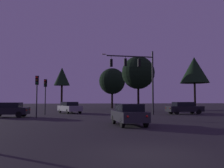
{
  "coord_description": "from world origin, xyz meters",
  "views": [
    {
      "loc": [
        -2.25,
        -7.74,
        1.81
      ],
      "look_at": [
        1.2,
        17.86,
        3.47
      ],
      "focal_mm": 39.01,
      "sensor_mm": 36.0,
      "label": 1
    }
  ],
  "objects_px": {
    "traffic_light_corner_right": "(45,90)",
    "tree_left_far": "(138,73)",
    "traffic_light_corner_left": "(37,88)",
    "car_crossing_left": "(9,110)",
    "car_far_lane": "(70,107)",
    "tree_right_cluster": "(62,77)",
    "tree_center_horizon": "(112,81)",
    "tree_behind_sign": "(194,70)",
    "car_crossing_right": "(184,108)",
    "car_nearside_lane": "(129,114)",
    "traffic_signal_mast_arm": "(138,70)"
  },
  "relations": [
    {
      "from": "traffic_light_corner_left",
      "to": "car_nearside_lane",
      "type": "height_order",
      "value": "traffic_light_corner_left"
    },
    {
      "from": "car_nearside_lane",
      "to": "tree_behind_sign",
      "type": "distance_m",
      "value": 24.2
    },
    {
      "from": "car_nearside_lane",
      "to": "car_crossing_left",
      "type": "distance_m",
      "value": 14.14
    },
    {
      "from": "tree_center_horizon",
      "to": "car_far_lane",
      "type": "bearing_deg",
      "value": -114.46
    },
    {
      "from": "car_far_lane",
      "to": "tree_right_cluster",
      "type": "distance_m",
      "value": 14.58
    },
    {
      "from": "car_nearside_lane",
      "to": "car_far_lane",
      "type": "xyz_separation_m",
      "value": [
        -4.76,
        16.1,
        0.0
      ]
    },
    {
      "from": "traffic_signal_mast_arm",
      "to": "traffic_light_corner_left",
      "type": "xyz_separation_m",
      "value": [
        -11.06,
        -3.19,
        -2.32
      ]
    },
    {
      "from": "car_crossing_left",
      "to": "tree_behind_sign",
      "type": "relative_size",
      "value": 0.48
    },
    {
      "from": "tree_right_cluster",
      "to": "tree_behind_sign",
      "type": "bearing_deg",
      "value": -27.21
    },
    {
      "from": "traffic_light_corner_right",
      "to": "car_nearside_lane",
      "type": "bearing_deg",
      "value": -59.67
    },
    {
      "from": "traffic_signal_mast_arm",
      "to": "tree_left_far",
      "type": "distance_m",
      "value": 9.71
    },
    {
      "from": "car_nearside_lane",
      "to": "car_far_lane",
      "type": "bearing_deg",
      "value": 106.46
    },
    {
      "from": "traffic_signal_mast_arm",
      "to": "tree_center_horizon",
      "type": "distance_m",
      "value": 22.8
    },
    {
      "from": "traffic_light_corner_right",
      "to": "tree_behind_sign",
      "type": "bearing_deg",
      "value": 15.12
    },
    {
      "from": "tree_left_far",
      "to": "tree_right_cluster",
      "type": "distance_m",
      "value": 15.38
    },
    {
      "from": "tree_right_cluster",
      "to": "traffic_light_corner_left",
      "type": "bearing_deg",
      "value": -92.45
    },
    {
      "from": "car_nearside_lane",
      "to": "tree_right_cluster",
      "type": "xyz_separation_m",
      "value": [
        -6.76,
        29.53,
        5.32
      ]
    },
    {
      "from": "traffic_light_corner_right",
      "to": "tree_center_horizon",
      "type": "relative_size",
      "value": 0.5
    },
    {
      "from": "traffic_light_corner_right",
      "to": "tree_left_far",
      "type": "distance_m",
      "value": 15.69
    },
    {
      "from": "traffic_signal_mast_arm",
      "to": "tree_left_far",
      "type": "xyz_separation_m",
      "value": [
        2.38,
        9.38,
        0.78
      ]
    },
    {
      "from": "traffic_light_corner_right",
      "to": "car_nearside_lane",
      "type": "relative_size",
      "value": 1.01
    },
    {
      "from": "car_crossing_left",
      "to": "tree_center_horizon",
      "type": "bearing_deg",
      "value": 60.42
    },
    {
      "from": "tree_behind_sign",
      "to": "tree_center_horizon",
      "type": "distance_m",
      "value": 18.8
    },
    {
      "from": "car_far_lane",
      "to": "tree_left_far",
      "type": "height_order",
      "value": "tree_left_far"
    },
    {
      "from": "traffic_light_corner_right",
      "to": "tree_left_far",
      "type": "relative_size",
      "value": 0.49
    },
    {
      "from": "traffic_light_corner_right",
      "to": "car_far_lane",
      "type": "relative_size",
      "value": 0.9
    },
    {
      "from": "traffic_light_corner_left",
      "to": "tree_right_cluster",
      "type": "distance_m",
      "value": 21.75
    },
    {
      "from": "car_nearside_lane",
      "to": "car_crossing_left",
      "type": "xyz_separation_m",
      "value": [
        -10.62,
        9.33,
        -0.0
      ]
    },
    {
      "from": "traffic_light_corner_left",
      "to": "car_far_lane",
      "type": "relative_size",
      "value": 0.89
    },
    {
      "from": "car_crossing_left",
      "to": "traffic_light_corner_right",
      "type": "bearing_deg",
      "value": 48.25
    },
    {
      "from": "traffic_light_corner_left",
      "to": "car_far_lane",
      "type": "xyz_separation_m",
      "value": [
        2.92,
        8.07,
        -2.17
      ]
    },
    {
      "from": "car_nearside_lane",
      "to": "tree_right_cluster",
      "type": "distance_m",
      "value": 30.76
    },
    {
      "from": "traffic_light_corner_left",
      "to": "car_crossing_right",
      "type": "bearing_deg",
      "value": 13.43
    },
    {
      "from": "traffic_signal_mast_arm",
      "to": "car_crossing_left",
      "type": "xyz_separation_m",
      "value": [
        -14.01,
        -1.89,
        -4.5
      ]
    },
    {
      "from": "tree_right_cluster",
      "to": "tree_left_far",
      "type": "bearing_deg",
      "value": -35.48
    },
    {
      "from": "car_nearside_lane",
      "to": "tree_behind_sign",
      "type": "height_order",
      "value": "tree_behind_sign"
    },
    {
      "from": "traffic_signal_mast_arm",
      "to": "car_nearside_lane",
      "type": "relative_size",
      "value": 1.83
    },
    {
      "from": "tree_behind_sign",
      "to": "tree_left_far",
      "type": "distance_m",
      "value": 8.73
    },
    {
      "from": "traffic_light_corner_left",
      "to": "car_crossing_right",
      "type": "xyz_separation_m",
      "value": [
        17.24,
        4.12,
        -2.18
      ]
    },
    {
      "from": "traffic_light_corner_left",
      "to": "traffic_signal_mast_arm",
      "type": "bearing_deg",
      "value": 16.1
    },
    {
      "from": "car_nearside_lane",
      "to": "car_crossing_right",
      "type": "distance_m",
      "value": 15.46
    },
    {
      "from": "tree_left_far",
      "to": "tree_right_cluster",
      "type": "xyz_separation_m",
      "value": [
        -12.52,
        8.93,
        0.03
      ]
    },
    {
      "from": "tree_left_far",
      "to": "tree_right_cluster",
      "type": "bearing_deg",
      "value": 144.52
    },
    {
      "from": "traffic_light_corner_left",
      "to": "car_crossing_left",
      "type": "distance_m",
      "value": 3.89
    },
    {
      "from": "traffic_light_corner_right",
      "to": "tree_behind_sign",
      "type": "relative_size",
      "value": 0.5
    },
    {
      "from": "traffic_light_corner_left",
      "to": "tree_left_far",
      "type": "bearing_deg",
      "value": 43.09
    },
    {
      "from": "car_crossing_left",
      "to": "tree_left_far",
      "type": "height_order",
      "value": "tree_left_far"
    },
    {
      "from": "traffic_light_corner_left",
      "to": "tree_behind_sign",
      "type": "bearing_deg",
      "value": 25.95
    },
    {
      "from": "car_crossing_left",
      "to": "car_crossing_right",
      "type": "height_order",
      "value": "same"
    },
    {
      "from": "tree_right_cluster",
      "to": "car_nearside_lane",
      "type": "bearing_deg",
      "value": -77.11
    }
  ]
}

